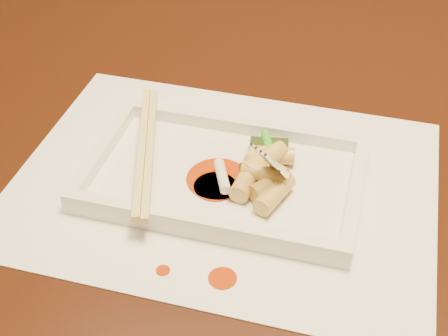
% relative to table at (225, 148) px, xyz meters
% --- Properties ---
extents(table, '(1.40, 0.90, 0.75)m').
position_rel_table_xyz_m(table, '(0.00, 0.00, 0.00)').
color(table, black).
rests_on(table, ground).
extents(placemat, '(0.40, 0.30, 0.00)m').
position_rel_table_xyz_m(placemat, '(0.05, -0.17, 0.10)').
color(placemat, white).
rests_on(placemat, table).
extents(sauce_splatter_a, '(0.02, 0.02, 0.00)m').
position_rel_table_xyz_m(sauce_splatter_a, '(0.08, -0.29, 0.10)').
color(sauce_splatter_a, '#AE3305').
rests_on(sauce_splatter_a, placemat).
extents(sauce_splatter_b, '(0.01, 0.01, 0.00)m').
position_rel_table_xyz_m(sauce_splatter_b, '(0.03, -0.29, 0.10)').
color(sauce_splatter_b, '#AE3305').
rests_on(sauce_splatter_b, placemat).
extents(plate_base, '(0.26, 0.16, 0.01)m').
position_rel_table_xyz_m(plate_base, '(0.05, -0.17, 0.11)').
color(plate_base, white).
rests_on(plate_base, placemat).
extents(plate_rim_far, '(0.26, 0.01, 0.01)m').
position_rel_table_xyz_m(plate_rim_far, '(0.05, -0.10, 0.12)').
color(plate_rim_far, white).
rests_on(plate_rim_far, plate_base).
extents(plate_rim_near, '(0.26, 0.01, 0.01)m').
position_rel_table_xyz_m(plate_rim_near, '(0.05, -0.25, 0.12)').
color(plate_rim_near, white).
rests_on(plate_rim_near, plate_base).
extents(plate_rim_left, '(0.01, 0.14, 0.01)m').
position_rel_table_xyz_m(plate_rim_left, '(-0.08, -0.17, 0.12)').
color(plate_rim_left, white).
rests_on(plate_rim_left, plate_base).
extents(plate_rim_right, '(0.01, 0.14, 0.01)m').
position_rel_table_xyz_m(plate_rim_right, '(0.17, -0.17, 0.12)').
color(plate_rim_right, white).
rests_on(plate_rim_right, plate_base).
extents(veg_piece, '(0.04, 0.03, 0.01)m').
position_rel_table_xyz_m(veg_piece, '(0.08, -0.13, 0.12)').
color(veg_piece, black).
rests_on(veg_piece, plate_base).
extents(scallion_white, '(0.03, 0.04, 0.01)m').
position_rel_table_xyz_m(scallion_white, '(0.05, -0.19, 0.12)').
color(scallion_white, '#EAEACC').
rests_on(scallion_white, plate_base).
extents(scallion_green, '(0.04, 0.08, 0.01)m').
position_rel_table_xyz_m(scallion_green, '(0.09, -0.15, 0.12)').
color(scallion_green, green).
rests_on(scallion_green, plate_base).
extents(chopstick_a, '(0.07, 0.19, 0.01)m').
position_rel_table_xyz_m(chopstick_a, '(-0.04, -0.17, 0.13)').
color(chopstick_a, '#DECA6F').
rests_on(chopstick_a, plate_rim_near).
extents(chopstick_b, '(0.07, 0.19, 0.01)m').
position_rel_table_xyz_m(chopstick_b, '(-0.03, -0.17, 0.13)').
color(chopstick_b, '#DECA6F').
rests_on(chopstick_b, plate_rim_near).
extents(fork, '(0.09, 0.10, 0.14)m').
position_rel_table_xyz_m(fork, '(0.12, -0.16, 0.18)').
color(fork, silver).
rests_on(fork, plate_base).
extents(sauce_blob_0, '(0.04, 0.04, 0.00)m').
position_rel_table_xyz_m(sauce_blob_0, '(0.04, -0.19, 0.11)').
color(sauce_blob_0, '#AE3305').
rests_on(sauce_blob_0, plate_base).
extents(sauce_blob_1, '(0.06, 0.06, 0.00)m').
position_rel_table_xyz_m(sauce_blob_1, '(0.04, -0.18, 0.11)').
color(sauce_blob_1, '#AE3305').
rests_on(sauce_blob_1, plate_base).
extents(rice_cake_0, '(0.03, 0.05, 0.02)m').
position_rel_table_xyz_m(rice_cake_0, '(0.10, -0.20, 0.12)').
color(rice_cake_0, '#DBC166').
rests_on(rice_cake_0, plate_base).
extents(rice_cake_1, '(0.05, 0.02, 0.02)m').
position_rel_table_xyz_m(rice_cake_1, '(0.09, -0.14, 0.12)').
color(rice_cake_1, '#DBC166').
rests_on(rice_cake_1, plate_base).
extents(rice_cake_2, '(0.04, 0.05, 0.02)m').
position_rel_table_xyz_m(rice_cake_2, '(0.08, -0.16, 0.13)').
color(rice_cake_2, '#DBC166').
rests_on(rice_cake_2, plate_base).
extents(rice_cake_3, '(0.04, 0.04, 0.02)m').
position_rel_table_xyz_m(rice_cake_3, '(0.09, -0.19, 0.12)').
color(rice_cake_3, '#DBC166').
rests_on(rice_cake_3, plate_base).
extents(rice_cake_4, '(0.02, 0.05, 0.02)m').
position_rel_table_xyz_m(rice_cake_4, '(0.07, -0.19, 0.12)').
color(rice_cake_4, '#DBC166').
rests_on(rice_cake_4, plate_base).
extents(rice_cake_5, '(0.05, 0.02, 0.02)m').
position_rel_table_xyz_m(rice_cake_5, '(0.09, -0.18, 0.13)').
color(rice_cake_5, '#DBC166').
rests_on(rice_cake_5, plate_base).
extents(rice_cake_6, '(0.05, 0.03, 0.02)m').
position_rel_table_xyz_m(rice_cake_6, '(0.08, -0.16, 0.12)').
color(rice_cake_6, '#DBC166').
rests_on(rice_cake_6, plate_base).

